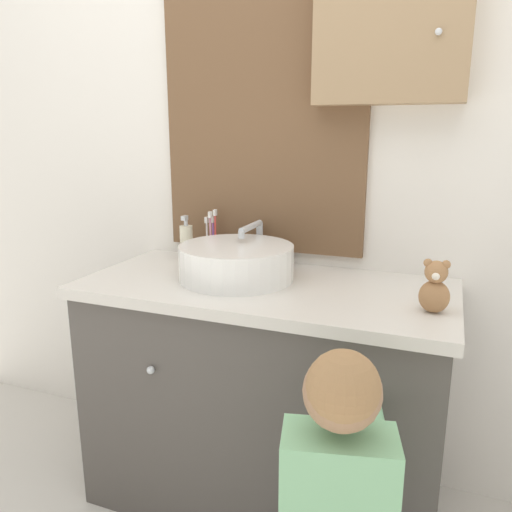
# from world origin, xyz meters

# --- Properties ---
(wall_back) EXTENTS (3.20, 0.18, 2.50)m
(wall_back) POSITION_xyz_m (0.01, 0.62, 1.29)
(wall_back) COLOR silver
(wall_back) RESTS_ON ground_plane
(vanity_counter) EXTENTS (1.16, 0.55, 0.78)m
(vanity_counter) POSITION_xyz_m (0.00, 0.32, 0.39)
(vanity_counter) COLOR #4C4742
(vanity_counter) RESTS_ON ground_plane
(sink_basin) EXTENTS (0.37, 0.42, 0.16)m
(sink_basin) POSITION_xyz_m (-0.10, 0.34, 0.84)
(sink_basin) COLOR white
(sink_basin) RESTS_ON vanity_counter
(toothbrush_holder) EXTENTS (0.07, 0.07, 0.19)m
(toothbrush_holder) POSITION_xyz_m (-0.28, 0.53, 0.83)
(toothbrush_holder) COLOR silver
(toothbrush_holder) RESTS_ON vanity_counter
(soap_dispenser) EXTENTS (0.05, 0.05, 0.17)m
(soap_dispenser) POSITION_xyz_m (-0.37, 0.49, 0.85)
(soap_dispenser) COLOR beige
(soap_dispenser) RESTS_ON vanity_counter
(child_figure) EXTENTS (0.26, 0.44, 0.84)m
(child_figure) POSITION_xyz_m (0.36, -0.19, 0.47)
(child_figure) COLOR slate
(child_figure) RESTS_ON ground_plane
(teddy_bear) EXTENTS (0.08, 0.07, 0.14)m
(teddy_bear) POSITION_xyz_m (0.51, 0.24, 0.85)
(teddy_bear) COLOR #9E7047
(teddy_bear) RESTS_ON vanity_counter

